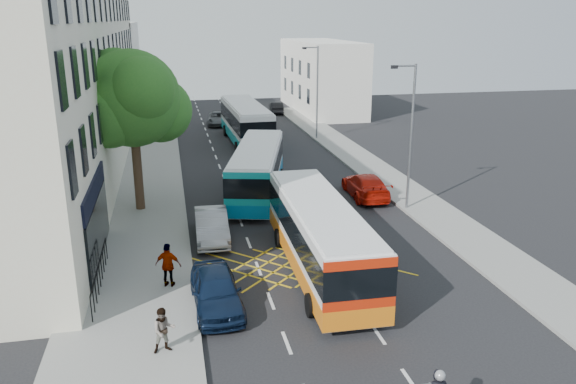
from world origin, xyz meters
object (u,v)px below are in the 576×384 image
parked_car_silver (212,225)px  pedestrian_near (164,330)px  parked_car_blue (216,290)px  distant_car_dark (276,108)px  bus_near (320,236)px  bus_far (246,122)px  red_hatchback (366,186)px  bus_mid (257,170)px  lamp_near (410,130)px  distant_car_silver (265,123)px  lamp_far (316,88)px  distant_car_grey (219,119)px  pedestrian_far (168,265)px  street_tree (132,100)px

parked_car_silver → pedestrian_near: bearing=-101.9°
parked_car_blue → distant_car_dark: parked_car_blue is taller
bus_near → bus_far: (0.53, 26.70, 0.18)m
parked_car_blue → red_hatchback: parked_car_blue is taller
bus_near → pedestrian_near: bus_near is taller
bus_far → distant_car_dark: 16.23m
bus_mid → parked_car_silver: bus_mid is taller
lamp_near → bus_near: lamp_near is taller
parked_car_blue → distant_car_silver: 35.22m
lamp_far → bus_mid: 17.53m
distant_car_grey → distant_car_dark: distant_car_dark is taller
pedestrian_far → red_hatchback: bearing=-119.9°
parked_car_blue → distant_car_silver: parked_car_blue is taller
red_hatchback → pedestrian_near: bearing=53.7°
parked_car_silver → distant_car_silver: parked_car_silver is taller
street_tree → lamp_far: 22.57m
parked_car_silver → pedestrian_near: 9.98m
street_tree → lamp_far: size_ratio=1.10×
bus_far → pedestrian_far: bus_far is taller
distant_car_grey → parked_car_blue: bearing=-88.9°
street_tree → pedestrian_near: 15.86m
distant_car_grey → lamp_far: bearing=-42.5°
bus_mid → pedestrian_far: (-5.46, -11.74, -0.55)m
parked_car_silver → pedestrian_far: pedestrian_far is taller
street_tree → red_hatchback: 14.45m
pedestrian_near → bus_far: bearing=67.5°
distant_car_dark → parked_car_blue: bearing=82.8°
street_tree → distant_car_silver: bearing=63.7°
lamp_near → distant_car_grey: size_ratio=1.71×
bus_far → parked_car_silver: bearing=-103.6°
parked_car_blue → distant_car_dark: 45.48m
lamp_near → red_hatchback: size_ratio=1.60×
distant_car_silver → parked_car_blue: bearing=81.6°
bus_far → distant_car_dark: (5.63, 15.18, -1.15)m
parked_car_silver → distant_car_dark: bearing=75.7°
parked_car_silver → pedestrian_far: (-2.10, -5.00, 0.32)m
street_tree → distant_car_grey: size_ratio=1.89×
lamp_near → pedestrian_near: (-13.38, -11.89, -3.70)m
bus_far → distant_car_grey: 9.36m
parked_car_silver → distant_car_dark: size_ratio=1.12×
lamp_near → distant_car_dark: 35.29m
parked_car_silver → red_hatchback: 10.92m
bus_far → pedestrian_near: 32.56m
lamp_far → red_hatchback: lamp_far is taller
lamp_near → pedestrian_near: size_ratio=5.22×
street_tree → parked_car_silver: bearing=-55.0°
lamp_far → bus_near: size_ratio=0.72×
parked_car_blue → bus_mid: bearing=72.6°
parked_car_blue → pedestrian_far: size_ratio=2.39×
lamp_near → distant_car_silver: size_ratio=1.87×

